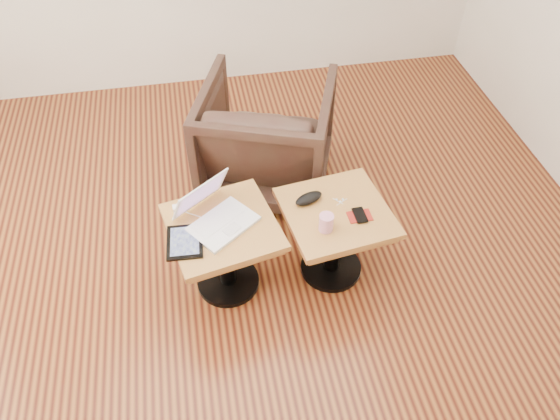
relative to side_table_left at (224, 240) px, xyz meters
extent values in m
cube|color=#40160D|center=(0.03, -0.09, -0.36)|extent=(4.50, 4.50, 0.01)
cylinder|color=black|center=(0.00, 0.00, -0.35)|extent=(0.35, 0.35, 0.03)
cylinder|color=black|center=(0.00, 0.00, -0.12)|extent=(0.09, 0.09, 0.42)
cube|color=#A87831|center=(0.00, 0.00, 0.07)|extent=(0.58, 0.58, 0.04)
cube|color=#A45B2D|center=(0.00, 0.00, 0.10)|extent=(0.63, 0.63, 0.03)
cylinder|color=black|center=(0.60, -0.01, -0.35)|extent=(0.35, 0.35, 0.03)
cylinder|color=black|center=(0.60, -0.01, -0.12)|extent=(0.09, 0.09, 0.42)
cube|color=#A87831|center=(0.60, -0.01, 0.07)|extent=(0.55, 0.55, 0.04)
cube|color=#A45B2D|center=(0.60, -0.01, 0.10)|extent=(0.60, 0.60, 0.03)
cube|color=white|center=(0.01, -0.01, 0.13)|extent=(0.39, 0.37, 0.02)
cube|color=silver|center=(-0.02, 0.02, 0.14)|extent=(0.28, 0.24, 0.00)
cube|color=silver|center=(0.04, -0.06, 0.14)|extent=(0.11, 0.10, 0.00)
cube|color=white|center=(-0.09, 0.12, 0.24)|extent=(0.32, 0.27, 0.20)
cube|color=brown|center=(-0.09, 0.12, 0.24)|extent=(0.27, 0.23, 0.17)
cube|color=black|center=(-0.19, -0.09, 0.13)|extent=(0.19, 0.23, 0.01)
cube|color=#191E38|center=(-0.19, -0.09, 0.14)|extent=(0.15, 0.19, 0.00)
cube|color=white|center=(-0.22, 0.15, 0.13)|extent=(0.04, 0.04, 0.02)
ellipsoid|color=black|center=(0.47, 0.08, 0.15)|extent=(0.17, 0.12, 0.05)
cylinder|color=#C93275|center=(0.51, -0.13, 0.17)|extent=(0.08, 0.08, 0.09)
sphere|color=white|center=(0.63, 0.04, 0.13)|extent=(0.01, 0.01, 0.01)
sphere|color=white|center=(0.65, 0.06, 0.13)|extent=(0.01, 0.01, 0.01)
sphere|color=white|center=(0.61, 0.06, 0.13)|extent=(0.01, 0.01, 0.01)
cylinder|color=white|center=(0.63, 0.04, 0.12)|extent=(0.07, 0.04, 0.00)
cube|color=maroon|center=(0.70, -0.07, 0.12)|extent=(0.12, 0.09, 0.01)
cube|color=black|center=(0.70, -0.07, 0.13)|extent=(0.06, 0.11, 0.01)
imported|color=black|center=(0.37, 0.81, 0.00)|extent=(1.01, 1.02, 0.73)
camera|label=1|loc=(-0.06, -1.90, 2.13)|focal=35.00mm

